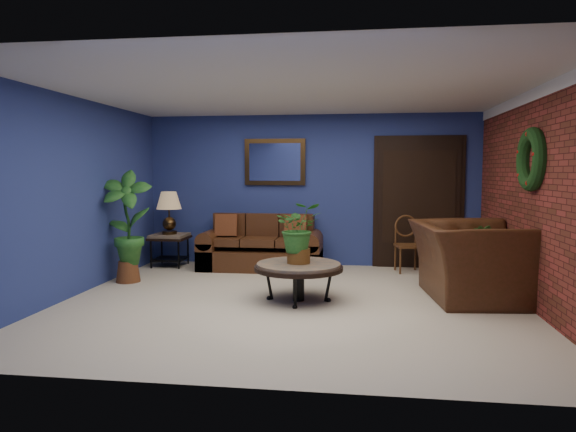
# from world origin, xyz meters

# --- Properties ---
(floor) EXTENTS (5.50, 5.50, 0.00)m
(floor) POSITION_xyz_m (0.00, 0.00, 0.00)
(floor) COLOR beige
(floor) RESTS_ON ground
(wall_back) EXTENTS (5.50, 0.04, 2.50)m
(wall_back) POSITION_xyz_m (0.00, 2.50, 1.25)
(wall_back) COLOR navy
(wall_back) RESTS_ON ground
(wall_left) EXTENTS (0.04, 5.00, 2.50)m
(wall_left) POSITION_xyz_m (-2.75, 0.00, 1.25)
(wall_left) COLOR navy
(wall_left) RESTS_ON ground
(wall_right_brick) EXTENTS (0.04, 5.00, 2.50)m
(wall_right_brick) POSITION_xyz_m (2.75, 0.00, 1.25)
(wall_right_brick) COLOR maroon
(wall_right_brick) RESTS_ON ground
(ceiling) EXTENTS (5.50, 5.00, 0.02)m
(ceiling) POSITION_xyz_m (0.00, 0.00, 2.50)
(ceiling) COLOR silver
(ceiling) RESTS_ON wall_back
(crown_molding) EXTENTS (0.03, 5.00, 0.14)m
(crown_molding) POSITION_xyz_m (2.72, 0.00, 2.43)
(crown_molding) COLOR white
(crown_molding) RESTS_ON wall_right_brick
(wall_mirror) EXTENTS (1.02, 0.06, 0.77)m
(wall_mirror) POSITION_xyz_m (-0.60, 2.46, 1.72)
(wall_mirror) COLOR #3E2A14
(wall_mirror) RESTS_ON wall_back
(closet_door) EXTENTS (1.44, 0.06, 2.18)m
(closet_door) POSITION_xyz_m (1.75, 2.47, 1.05)
(closet_door) COLOR black
(closet_door) RESTS_ON wall_back
(wreath) EXTENTS (0.16, 0.72, 0.72)m
(wreath) POSITION_xyz_m (2.69, 0.05, 1.70)
(wreath) COLOR black
(wreath) RESTS_ON wall_right_brick
(sofa) EXTENTS (1.94, 0.84, 0.87)m
(sofa) POSITION_xyz_m (-0.76, 2.07, 0.29)
(sofa) COLOR #442113
(sofa) RESTS_ON ground
(coffee_table) EXTENTS (1.07, 1.07, 0.46)m
(coffee_table) POSITION_xyz_m (0.07, 0.07, 0.40)
(coffee_table) COLOR #504B46
(coffee_table) RESTS_ON ground
(end_table) EXTENTS (0.58, 0.58, 0.53)m
(end_table) POSITION_xyz_m (-2.30, 2.05, 0.41)
(end_table) COLOR #504B46
(end_table) RESTS_ON ground
(table_lamp) EXTENTS (0.41, 0.41, 0.67)m
(table_lamp) POSITION_xyz_m (-2.30, 2.05, 0.97)
(table_lamp) COLOR #3E2A14
(table_lamp) RESTS_ON end_table
(side_chair) EXTENTS (0.43, 0.43, 0.88)m
(side_chair) POSITION_xyz_m (1.55, 2.11, 0.50)
(side_chair) COLOR #563418
(side_chair) RESTS_ON ground
(armchair) EXTENTS (1.40, 1.57, 0.94)m
(armchair) POSITION_xyz_m (2.15, 0.44, 0.47)
(armchair) COLOR #442113
(armchair) RESTS_ON ground
(coffee_plant) EXTENTS (0.64, 0.58, 0.74)m
(coffee_plant) POSITION_xyz_m (0.07, 0.07, 0.87)
(coffee_plant) COLOR brown
(coffee_plant) RESTS_ON coffee_table
(floor_plant) EXTENTS (0.48, 0.43, 0.87)m
(floor_plant) POSITION_xyz_m (2.35, 0.97, 0.46)
(floor_plant) COLOR brown
(floor_plant) RESTS_ON ground
(tall_plant) EXTENTS (0.78, 0.60, 1.59)m
(tall_plant) POSITION_xyz_m (-2.45, 0.80, 0.87)
(tall_plant) COLOR brown
(tall_plant) RESTS_ON ground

